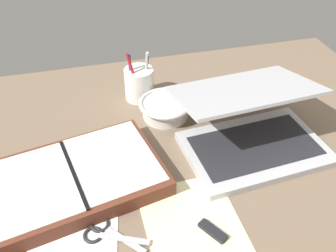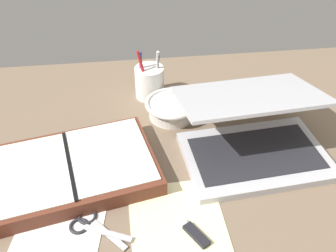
# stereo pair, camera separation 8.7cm
# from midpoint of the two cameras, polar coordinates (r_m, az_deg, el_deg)

# --- Properties ---
(desk_top) EXTENTS (1.40, 1.00, 0.02)m
(desk_top) POSITION_cam_midpoint_polar(r_m,az_deg,el_deg) (0.88, 2.21, -6.09)
(desk_top) COLOR #75604C
(desk_top) RESTS_ON ground
(laptop) EXTENTS (0.35, 0.33, 0.15)m
(laptop) POSITION_cam_midpoint_polar(r_m,az_deg,el_deg) (0.90, 15.51, -1.43)
(laptop) COLOR #B7B7BC
(laptop) RESTS_ON desk_top
(bowl) EXTENTS (0.14, 0.14, 0.05)m
(bowl) POSITION_cam_midpoint_polar(r_m,az_deg,el_deg) (1.00, 3.07, 2.70)
(bowl) COLOR silver
(bowl) RESTS_ON desk_top
(pen_cup) EXTENTS (0.08, 0.08, 0.15)m
(pen_cup) POSITION_cam_midpoint_polar(r_m,az_deg,el_deg) (1.06, -0.49, 6.68)
(pen_cup) COLOR white
(pen_cup) RESTS_ON desk_top
(planner) EXTENTS (0.41, 0.31, 0.04)m
(planner) POSITION_cam_midpoint_polar(r_m,az_deg,el_deg) (0.85, -11.76, -6.78)
(planner) COLOR brown
(planner) RESTS_ON desk_top
(scissors) EXTENTS (0.12, 0.11, 0.01)m
(scissors) POSITION_cam_midpoint_polar(r_m,az_deg,el_deg) (0.77, -8.67, -14.76)
(scissors) COLOR #B7B7BC
(scissors) RESTS_ON desk_top
(paper_sheet_front) EXTENTS (0.19, 0.28, 0.00)m
(paper_sheet_front) POSITION_cam_midpoint_polar(r_m,az_deg,el_deg) (0.75, 5.33, -16.58)
(paper_sheet_front) COLOR #F4EFB2
(paper_sheet_front) RESTS_ON desk_top
(paper_sheet_beside_planner) EXTENTS (0.20, 0.25, 0.00)m
(paper_sheet_beside_planner) POSITION_cam_midpoint_polar(r_m,az_deg,el_deg) (0.77, -13.12, -15.61)
(paper_sheet_beside_planner) COLOR white
(paper_sheet_beside_planner) RESTS_ON desk_top
(usb_drive) EXTENTS (0.05, 0.07, 0.01)m
(usb_drive) POSITION_cam_midpoint_polar(r_m,az_deg,el_deg) (0.75, 7.68, -16.22)
(usb_drive) COLOR black
(usb_drive) RESTS_ON desk_top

